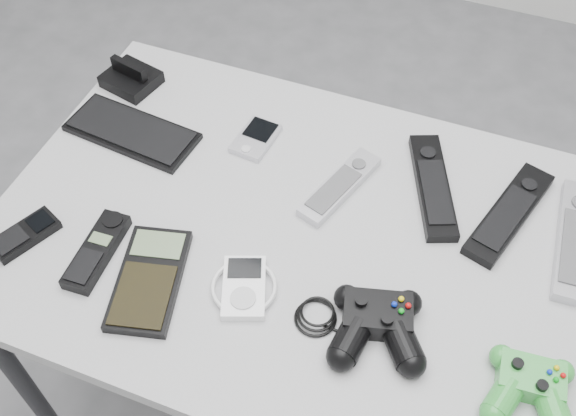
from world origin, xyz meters
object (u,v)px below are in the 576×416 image
(remote_silver_b, at_px, (576,240))
(cordless_handset, at_px, (97,251))
(pda, at_px, (256,138))
(mp3_player, at_px, (244,287))
(remote_black_b, at_px, (509,213))
(mobile_phone, at_px, (25,234))
(controller_black, at_px, (377,323))
(desk, at_px, (315,259))
(remote_black_a, at_px, (433,185))
(controller_green, at_px, (531,387))
(remote_silver_a, at_px, (340,186))
(pda_keyboard, at_px, (132,131))
(calculator, at_px, (149,279))

(remote_silver_b, distance_m, cordless_handset, 0.77)
(pda, bearing_deg, mp3_player, -64.98)
(remote_black_b, distance_m, cordless_handset, 0.67)
(mobile_phone, bearing_deg, controller_black, 28.20)
(controller_black, bearing_deg, mp3_player, 166.44)
(desk, relative_size, cordless_handset, 7.12)
(controller_black, bearing_deg, remote_black_a, 72.34)
(remote_black_b, xyz_separation_m, cordless_handset, (-0.60, -0.31, 0.00))
(remote_black_a, bearing_deg, controller_green, -78.35)
(desk, distance_m, remote_silver_b, 0.42)
(remote_black_a, height_order, remote_black_b, same)
(remote_black_b, height_order, mp3_player, remote_black_b)
(cordless_handset, relative_size, controller_black, 0.62)
(desk, distance_m, remote_silver_a, 0.13)
(remote_silver_a, relative_size, cordless_handset, 1.23)
(pda_keyboard, height_order, cordless_handset, cordless_handset)
(remote_silver_a, distance_m, mp3_player, 0.26)
(pda, height_order, remote_black_b, remote_black_b)
(pda_keyboard, xyz_separation_m, controller_green, (0.76, -0.24, 0.01))
(remote_silver_a, height_order, mp3_player, same)
(remote_black_a, xyz_separation_m, remote_silver_b, (0.24, -0.03, 0.00))
(remote_silver_b, bearing_deg, pda, 174.67)
(calculator, xyz_separation_m, mp3_player, (0.14, 0.04, 0.00))
(pda, relative_size, remote_black_a, 0.42)
(mobile_phone, bearing_deg, desk, 45.17)
(remote_black_b, xyz_separation_m, calculator, (-0.50, -0.33, -0.00))
(pda, xyz_separation_m, controller_black, (0.32, -0.29, 0.02))
(desk, xyz_separation_m, mp3_player, (-0.07, -0.13, 0.07))
(remote_black_b, bearing_deg, controller_green, -58.81)
(remote_silver_b, xyz_separation_m, cordless_handset, (-0.71, -0.30, -0.00))
(desk, distance_m, remote_black_a, 0.24)
(desk, relative_size, mobile_phone, 9.76)
(desk, xyz_separation_m, remote_silver_b, (0.39, 0.14, 0.07))
(mobile_phone, relative_size, controller_black, 0.46)
(calculator, distance_m, mp3_player, 0.15)
(pda_keyboard, distance_m, mp3_player, 0.40)
(remote_black_a, bearing_deg, pda, 158.37)
(controller_green, bearing_deg, controller_black, 170.54)
(mp3_player, distance_m, controller_green, 0.43)
(remote_black_a, relative_size, cordless_handset, 1.52)
(pda_keyboard, bearing_deg, remote_silver_b, 8.61)
(mp3_player, bearing_deg, pda_keyboard, 123.30)
(cordless_handset, bearing_deg, desk, 23.90)
(remote_black_b, distance_m, controller_black, 0.32)
(cordless_handset, bearing_deg, remote_silver_a, 37.54)
(remote_black_b, xyz_separation_m, mp3_player, (-0.35, -0.29, -0.00))
(remote_silver_a, xyz_separation_m, mobile_phone, (-0.44, -0.28, -0.00))
(mobile_phone, relative_size, calculator, 0.58)
(remote_silver_a, height_order, calculator, remote_silver_a)
(remote_black_b, bearing_deg, mobile_phone, -138.83)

